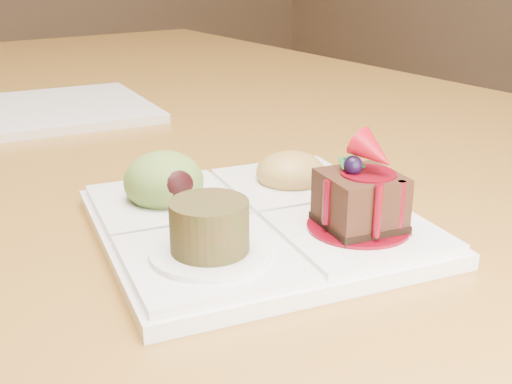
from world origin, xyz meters
TOP-DOWN VIEW (x-y plane):
  - dining_table at (0.00, 0.00)m, footprint 1.00×1.80m
  - sampler_plate at (-0.14, -0.41)m, footprint 0.28×0.28m
  - second_plate at (-0.14, 0.07)m, footprint 0.27×0.27m

SIDE VIEW (x-z plane):
  - dining_table at x=0.00m, z-range 0.31..1.06m
  - second_plate at x=-0.14m, z-range 0.75..0.76m
  - sampler_plate at x=-0.14m, z-range 0.72..0.82m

